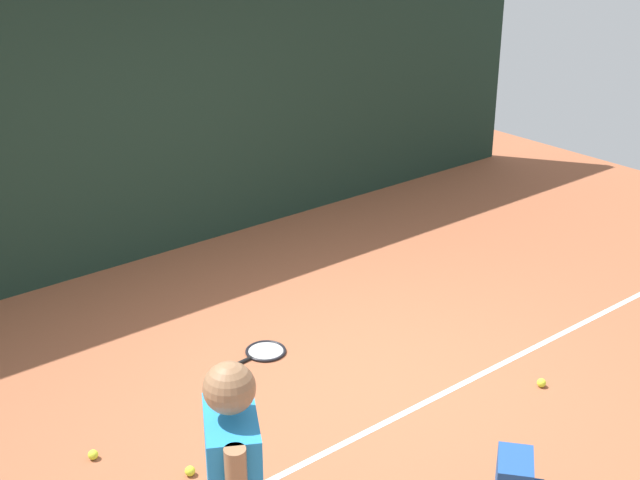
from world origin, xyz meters
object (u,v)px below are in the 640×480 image
Objects in this scene: tennis_racket at (263,352)px; tennis_ball_by_fence at (93,455)px; tennis_ball_far_left at (190,471)px; tennis_ball_mid_court at (541,383)px.

tennis_ball_by_fence is (-1.63, -0.39, 0.02)m from tennis_racket.
tennis_ball_by_fence is at bearing 126.45° from tennis_ball_far_left.
tennis_ball_mid_court and tennis_ball_far_left have the same top height.
tennis_ball_mid_court is at bearing -56.63° from tennis_racket.
tennis_ball_far_left is (-1.23, -0.93, 0.02)m from tennis_racket.
tennis_ball_by_fence reaches higher than tennis_racket.
tennis_ball_by_fence is 1.00× the size of tennis_ball_far_left.
tennis_ball_by_fence is at bearing 156.27° from tennis_ball_mid_court.
tennis_ball_far_left is at bearing -53.55° from tennis_ball_by_fence.
tennis_ball_mid_court is at bearing -23.73° from tennis_ball_by_fence.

